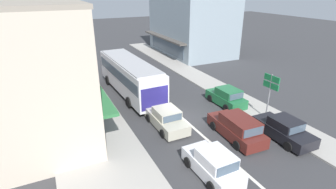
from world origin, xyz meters
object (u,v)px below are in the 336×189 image
parked_hatchback_kerb_second (227,97)px  traffic_light_downstreet (87,45)px  city_bus (130,75)px  sedan_behind_bus_mid (166,119)px  hatchback_behind_bus_near (213,164)px  wagon_adjacent_lane_lead (237,128)px  directional_road_sign (271,86)px  pedestrian_browsing_midblock (92,71)px  parked_sedan_kerb_front (284,129)px  pedestrian_with_handbag_near (102,94)px

parked_hatchback_kerb_second → traffic_light_downstreet: (-8.51, 16.16, 2.15)m
city_bus → sedan_behind_bus_mid: bearing=-87.9°
hatchback_behind_bus_near → wagon_adjacent_lane_lead: wagon_adjacent_lane_lead is taller
sedan_behind_bus_mid → traffic_light_downstreet: size_ratio=1.00×
traffic_light_downstreet → directional_road_sign: 21.85m
directional_road_sign → hatchback_behind_bus_near: bearing=-154.1°
hatchback_behind_bus_near → traffic_light_downstreet: 23.41m
directional_road_sign → city_bus: bearing=128.9°
traffic_light_downstreet → pedestrian_browsing_midblock: 5.27m
city_bus → pedestrian_browsing_midblock: 5.84m
traffic_light_downstreet → pedestrian_browsing_midblock: traffic_light_downstreet is taller
parked_sedan_kerb_front → pedestrian_with_handbag_near: 14.19m
parked_hatchback_kerb_second → directional_road_sign: directional_road_sign is taller
wagon_adjacent_lane_lead → pedestrian_with_handbag_near: (-6.99, 8.91, 0.32)m
wagon_adjacent_lane_lead → directional_road_sign: bearing=16.3°
parked_sedan_kerb_front → pedestrian_with_handbag_near: size_ratio=2.59×
parked_sedan_kerb_front → traffic_light_downstreet: (-8.60, 22.14, 2.19)m
city_bus → traffic_light_downstreet: bearing=101.0°
parked_hatchback_kerb_second → traffic_light_downstreet: size_ratio=0.89×
traffic_light_downstreet → pedestrian_with_handbag_near: size_ratio=2.58×
sedan_behind_bus_mid → parked_hatchback_kerb_second: size_ratio=1.13×
sedan_behind_bus_mid → pedestrian_browsing_midblock: bearing=102.9°
hatchback_behind_bus_near → traffic_light_downstreet: traffic_light_downstreet is taller
pedestrian_with_handbag_near → pedestrian_browsing_midblock: size_ratio=1.00×
wagon_adjacent_lane_lead → sedan_behind_bus_mid: wagon_adjacent_lane_lead is taller
wagon_adjacent_lane_lead → city_bus: bearing=110.2°
city_bus → hatchback_behind_bus_near: city_bus is taller
city_bus → parked_hatchback_kerb_second: (6.54, -6.07, -1.17)m
city_bus → sedan_behind_bus_mid: city_bus is taller
pedestrian_with_handbag_near → directional_road_sign: bearing=-36.0°
parked_hatchback_kerb_second → traffic_light_downstreet: traffic_light_downstreet is taller
city_bus → pedestrian_with_handbag_near: size_ratio=6.71×
sedan_behind_bus_mid → parked_sedan_kerb_front: (6.37, -4.76, 0.00)m
parked_sedan_kerb_front → pedestrian_with_handbag_near: (-9.71, 10.35, 0.40)m
city_bus → parked_hatchback_kerb_second: size_ratio=2.93×
traffic_light_downstreet → hatchback_behind_bus_near: bearing=-84.6°
city_bus → directional_road_sign: (7.68, -9.51, 0.82)m
sedan_behind_bus_mid → traffic_light_downstreet: traffic_light_downstreet is taller
wagon_adjacent_lane_lead → traffic_light_downstreet: (-5.88, 20.71, 2.11)m
sedan_behind_bus_mid → parked_sedan_kerb_front: bearing=-36.8°
city_bus → hatchback_behind_bus_near: (0.25, -13.11, -1.17)m
directional_road_sign → pedestrian_with_handbag_near: size_ratio=2.21×
parked_sedan_kerb_front → traffic_light_downstreet: traffic_light_downstreet is taller
sedan_behind_bus_mid → parked_sedan_kerb_front: same height
hatchback_behind_bus_near → parked_hatchback_kerb_second: bearing=48.2°
pedestrian_browsing_midblock → parked_sedan_kerb_front: bearing=-61.8°
wagon_adjacent_lane_lead → parked_sedan_kerb_front: bearing=-27.8°
parked_hatchback_kerb_second → pedestrian_browsing_midblock: (-9.13, 11.24, 0.36)m
hatchback_behind_bus_near → directional_road_sign: size_ratio=1.04×
directional_road_sign → pedestrian_with_handbag_near: 13.39m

